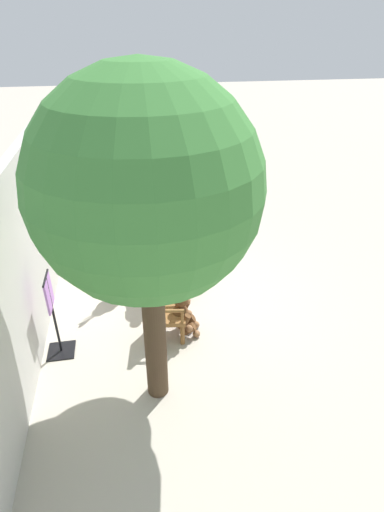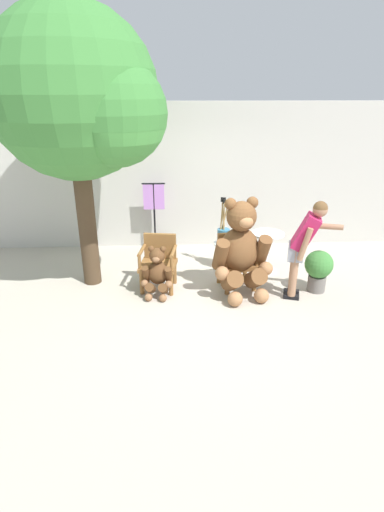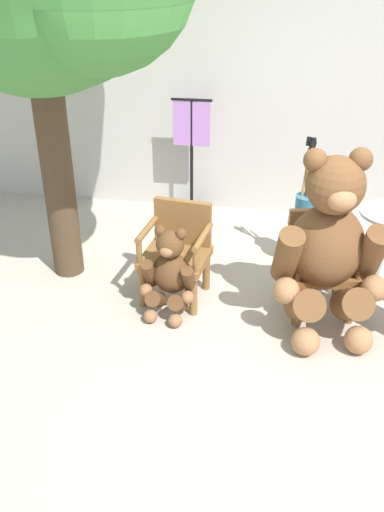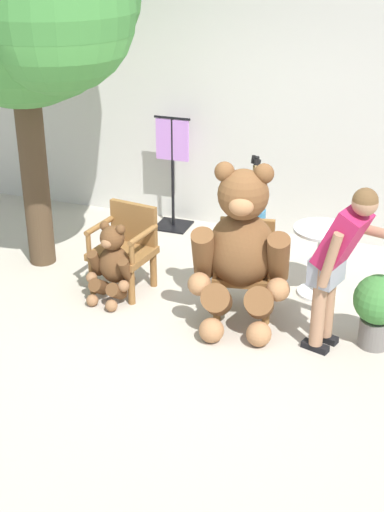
% 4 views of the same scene
% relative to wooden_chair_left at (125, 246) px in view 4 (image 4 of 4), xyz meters
% --- Properties ---
extents(ground_plane, '(60.00, 60.00, 0.00)m').
position_rel_wooden_chair_left_xyz_m(ground_plane, '(0.62, -0.43, -0.46)').
color(ground_plane, '#B2A899').
extents(back_wall, '(10.00, 0.16, 2.80)m').
position_rel_wooden_chair_left_xyz_m(back_wall, '(0.62, 1.97, 0.94)').
color(back_wall, beige).
rests_on(back_wall, ground).
extents(wooden_chair_left, '(0.63, 0.59, 0.86)m').
position_rel_wooden_chair_left_xyz_m(wooden_chair_left, '(0.00, 0.00, 0.00)').
color(wooden_chair_left, brown).
rests_on(wooden_chair_left, ground).
extents(wooden_chair_right, '(0.65, 0.62, 0.86)m').
position_rel_wooden_chair_left_xyz_m(wooden_chair_right, '(1.24, -0.00, 0.00)').
color(wooden_chair_right, brown).
rests_on(wooden_chair_right, ground).
extents(teddy_bear_large, '(0.95, 0.94, 1.53)m').
position_rel_wooden_chair_left_xyz_m(teddy_bear_large, '(1.27, -0.26, 0.29)').
color(teddy_bear_large, brown).
rests_on(teddy_bear_large, ground).
extents(teddy_bear_small, '(0.49, 0.49, 0.81)m').
position_rel_wooden_chair_left_xyz_m(teddy_bear_small, '(-0.01, -0.28, -0.07)').
color(teddy_bear_small, brown).
rests_on(teddy_bear_small, ground).
extents(person_visitor, '(0.84, 0.48, 1.54)m').
position_rel_wooden_chair_left_xyz_m(person_visitor, '(2.17, -0.46, 0.45)').
color(person_visitor, black).
rests_on(person_visitor, ground).
extents(white_stool, '(0.34, 0.34, 0.46)m').
position_rel_wooden_chair_left_xyz_m(white_stool, '(1.13, 0.75, -0.11)').
color(white_stool, silver).
rests_on(white_stool, ground).
extents(brush_bucket, '(0.22, 0.22, 0.83)m').
position_rel_wooden_chair_left_xyz_m(brush_bucket, '(1.13, 0.75, 0.18)').
color(brush_bucket, teal).
rests_on(brush_bucket, white_stool).
extents(round_side_table, '(0.56, 0.56, 0.72)m').
position_rel_wooden_chair_left_xyz_m(round_side_table, '(1.87, 0.51, -0.01)').
color(round_side_table, silver).
rests_on(round_side_table, ground).
extents(potted_plant, '(0.44, 0.44, 0.68)m').
position_rel_wooden_chair_left_xyz_m(potted_plant, '(2.51, -0.26, -0.07)').
color(potted_plant, slate).
rests_on(potted_plant, ground).
extents(clothing_display_stand, '(0.44, 0.40, 1.36)m').
position_rel_wooden_chair_left_xyz_m(clothing_display_stand, '(-0.12, 1.63, 0.26)').
color(clothing_display_stand, black).
rests_on(clothing_display_stand, ground).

